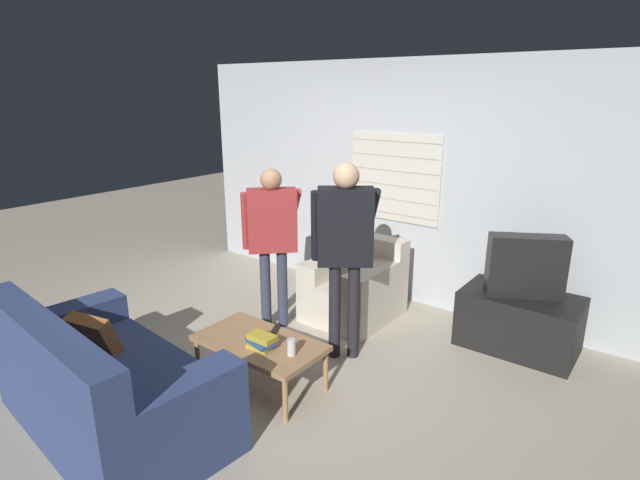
# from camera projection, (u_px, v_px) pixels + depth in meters

# --- Properties ---
(ground_plane) EXTENTS (16.00, 16.00, 0.00)m
(ground_plane) POSITION_uv_depth(u_px,v_px,m) (265.00, 367.00, 4.20)
(ground_plane) COLOR #B2A893
(wall_back) EXTENTS (5.20, 0.08, 2.55)m
(wall_back) POSITION_uv_depth(u_px,v_px,m) (390.00, 183.00, 5.37)
(wall_back) COLOR #ADB2B7
(wall_back) RESTS_ON ground_plane
(couch_blue) EXTENTS (1.85, 1.09, 0.92)m
(couch_blue) POSITION_uv_depth(u_px,v_px,m) (104.00, 387.00, 3.34)
(couch_blue) COLOR navy
(couch_blue) RESTS_ON ground_plane
(armchair_beige) EXTENTS (0.79, 0.90, 0.79)m
(armchair_beige) POSITION_uv_depth(u_px,v_px,m) (356.00, 286.00, 5.08)
(armchair_beige) COLOR beige
(armchair_beige) RESTS_ON ground_plane
(coffee_table) EXTENTS (1.01, 0.55, 0.38)m
(coffee_table) POSITION_uv_depth(u_px,v_px,m) (260.00, 345.00, 3.86)
(coffee_table) COLOR #9E754C
(coffee_table) RESTS_ON ground_plane
(tv_stand) EXTENTS (0.99, 0.60, 0.51)m
(tv_stand) POSITION_uv_depth(u_px,v_px,m) (519.00, 321.00, 4.45)
(tv_stand) COLOR black
(tv_stand) RESTS_ON ground_plane
(tv) EXTENTS (0.66, 0.48, 0.54)m
(tv) POSITION_uv_depth(u_px,v_px,m) (526.00, 266.00, 4.30)
(tv) COLOR black
(tv) RESTS_ON tv_stand
(person_left_standing) EXTENTS (0.51, 0.79, 1.56)m
(person_left_standing) POSITION_uv_depth(u_px,v_px,m) (272.00, 229.00, 4.67)
(person_left_standing) COLOR #33384C
(person_left_standing) RESTS_ON ground_plane
(person_right_standing) EXTENTS (0.54, 0.81, 1.70)m
(person_right_standing) POSITION_uv_depth(u_px,v_px,m) (345.00, 237.00, 4.08)
(person_right_standing) COLOR black
(person_right_standing) RESTS_ON ground_plane
(book_stack) EXTENTS (0.25, 0.18, 0.10)m
(book_stack) POSITION_uv_depth(u_px,v_px,m) (261.00, 341.00, 3.74)
(book_stack) COLOR gold
(book_stack) RESTS_ON coffee_table
(soda_can) EXTENTS (0.07, 0.07, 0.13)m
(soda_can) POSITION_uv_depth(u_px,v_px,m) (292.00, 347.00, 3.62)
(soda_can) COLOR silver
(soda_can) RESTS_ON coffee_table
(spare_remote) EXTENTS (0.09, 0.13, 0.02)m
(spare_remote) POSITION_uv_depth(u_px,v_px,m) (275.00, 330.00, 4.00)
(spare_remote) COLOR black
(spare_remote) RESTS_ON coffee_table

